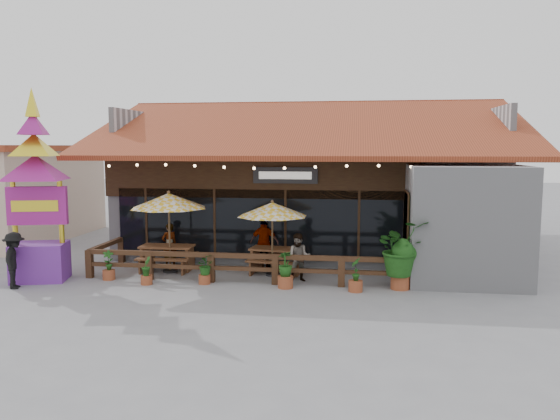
# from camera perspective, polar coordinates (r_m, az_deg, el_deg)

# --- Properties ---
(ground) EXTENTS (100.00, 100.00, 0.00)m
(ground) POSITION_cam_1_polar(r_m,az_deg,el_deg) (17.18, 1.42, -7.41)
(ground) COLOR gray
(ground) RESTS_ON ground
(restaurant_building) EXTENTS (15.50, 14.73, 6.09)m
(restaurant_building) POSITION_cam_1_polar(r_m,az_deg,el_deg) (23.31, 3.95, 1.80)
(restaurant_building) COLOR #B6B6BB
(restaurant_building) RESTS_ON ground
(patio_railing) EXTENTS (10.00, 2.60, 0.92)m
(patio_railing) POSITION_cam_1_polar(r_m,az_deg,el_deg) (17.18, -6.19, -5.34)
(patio_railing) COLOR #482919
(patio_railing) RESTS_ON ground
(umbrella_left) EXTENTS (2.80, 2.80, 2.73)m
(umbrella_left) POSITION_cam_1_polar(r_m,az_deg,el_deg) (18.36, -11.55, 0.92)
(umbrella_left) COLOR brown
(umbrella_left) RESTS_ON ground
(umbrella_right) EXTENTS (3.00, 3.00, 2.47)m
(umbrella_right) POSITION_cam_1_polar(r_m,az_deg,el_deg) (17.51, -0.81, 0.02)
(umbrella_right) COLOR brown
(umbrella_right) RESTS_ON ground
(picnic_table_left) EXTENTS (1.81, 1.58, 0.85)m
(picnic_table_left) POSITION_cam_1_polar(r_m,az_deg,el_deg) (18.89, -11.69, -4.47)
(picnic_table_left) COLOR brown
(picnic_table_left) RESTS_ON ground
(picnic_table_right) EXTENTS (1.92, 1.71, 0.84)m
(picnic_table_right) POSITION_cam_1_polar(r_m,az_deg,el_deg) (18.12, -0.33, -4.84)
(picnic_table_right) COLOR brown
(picnic_table_right) RESTS_ON ground
(thai_sign_tower) EXTENTS (2.89, 2.89, 6.39)m
(thai_sign_tower) POSITION_cam_1_polar(r_m,az_deg,el_deg) (18.35, -24.17, 3.59)
(thai_sign_tower) COLOR #6F2A9B
(thai_sign_tower) RESTS_ON ground
(tropical_plant) EXTENTS (1.88, 1.77, 2.06)m
(tropical_plant) POSITION_cam_1_polar(r_m,az_deg,el_deg) (16.35, 12.53, -4.05)
(tropical_plant) COLOR brown
(tropical_plant) RESTS_ON ground
(diner_a) EXTENTS (0.65, 0.65, 1.52)m
(diner_a) POSITION_cam_1_polar(r_m,az_deg,el_deg) (19.44, -11.49, -3.58)
(diner_a) COLOR #332110
(diner_a) RESTS_ON ground
(diner_b) EXTENTS (0.74, 0.58, 1.51)m
(diner_b) POSITION_cam_1_polar(r_m,az_deg,el_deg) (16.97, 2.01, -4.98)
(diner_b) COLOR #332110
(diner_b) RESTS_ON ground
(diner_c) EXTENTS (1.08, 0.58, 1.75)m
(diner_c) POSITION_cam_1_polar(r_m,az_deg,el_deg) (18.84, -1.63, -3.42)
(diner_c) COLOR #332110
(diner_c) RESTS_ON ground
(pedestrian) EXTENTS (0.94, 1.23, 1.68)m
(pedestrian) POSITION_cam_1_polar(r_m,az_deg,el_deg) (17.93, -26.00, -4.75)
(pedestrian) COLOR black
(pedestrian) RESTS_ON ground
(planter_a) EXTENTS (0.39, 0.39, 0.95)m
(planter_a) POSITION_cam_1_polar(r_m,az_deg,el_deg) (18.06, -17.48, -5.73)
(planter_a) COLOR brown
(planter_a) RESTS_ON ground
(planter_b) EXTENTS (0.35, 0.35, 0.86)m
(planter_b) POSITION_cam_1_polar(r_m,az_deg,el_deg) (17.14, -13.79, -6.30)
(planter_b) COLOR brown
(planter_b) RESTS_ON ground
(planter_c) EXTENTS (0.70, 0.71, 0.88)m
(planter_c) POSITION_cam_1_polar(r_m,az_deg,el_deg) (16.85, -7.92, -6.02)
(planter_c) COLOR brown
(planter_c) RESTS_ON ground
(planter_d) EXTENTS (0.58, 0.58, 1.11)m
(planter_d) POSITION_cam_1_polar(r_m,az_deg,el_deg) (16.21, 0.57, -6.31)
(planter_d) COLOR brown
(planter_d) RESTS_ON ground
(planter_e) EXTENTS (0.41, 0.41, 1.00)m
(planter_e) POSITION_cam_1_polar(r_m,az_deg,el_deg) (15.99, 7.91, -6.99)
(planter_e) COLOR brown
(planter_e) RESTS_ON ground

